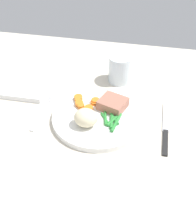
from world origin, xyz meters
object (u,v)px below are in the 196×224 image
object	(u,v)px
dinner_plate	(98,117)
fork	(42,111)
meat_portion	(113,104)
water_glass	(120,71)
knife	(166,129)
napkin	(25,88)

from	to	relation	value
dinner_plate	fork	size ratio (longest dim) A/B	1.53
meat_portion	water_glass	world-z (taller)	water_glass
dinner_plate	fork	xyz separation A→B (cm)	(-16.30, -0.26, -0.60)
knife	napkin	world-z (taller)	napkin
fork	water_glass	world-z (taller)	water_glass
meat_portion	knife	size ratio (longest dim) A/B	0.35
knife	water_glass	size ratio (longest dim) A/B	2.33
napkin	fork	bearing A→B (deg)	-45.20
dinner_plate	knife	bearing A→B (deg)	-0.88
fork	water_glass	xyz separation A→B (cm)	(19.32, 20.66, 3.54)
meat_portion	napkin	world-z (taller)	meat_portion
fork	napkin	distance (cm)	12.95
dinner_plate	meat_portion	size ratio (longest dim) A/B	3.55
dinner_plate	knife	xyz separation A→B (cm)	(18.55, -0.29, -0.60)
water_glass	knife	bearing A→B (deg)	-53.10
meat_portion	napkin	distance (cm)	29.35
knife	water_glass	xyz separation A→B (cm)	(-15.54, 20.69, 3.54)
meat_portion	napkin	bearing A→B (deg)	170.31
fork	napkin	size ratio (longest dim) A/B	1.19
knife	napkin	distance (cm)	44.93
dinner_plate	meat_portion	distance (cm)	5.69
knife	napkin	xyz separation A→B (cm)	(-43.97, 9.21, 0.60)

